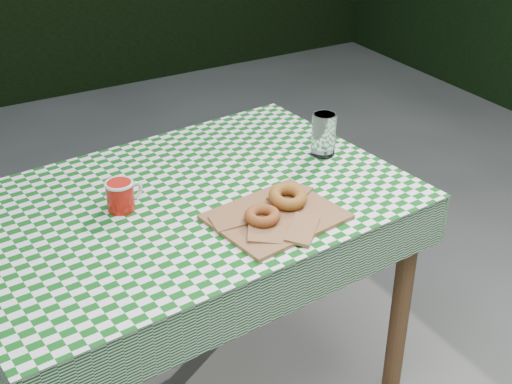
% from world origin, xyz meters
% --- Properties ---
extents(table, '(1.31, 0.94, 0.75)m').
position_xyz_m(table, '(0.03, -0.05, 0.38)').
color(table, brown).
rests_on(table, ground).
extents(tablecloth, '(1.33, 0.96, 0.01)m').
position_xyz_m(tablecloth, '(0.03, -0.05, 0.75)').
color(tablecloth, '#0C5113').
rests_on(tablecloth, table).
extents(paper_bag, '(0.37, 0.31, 0.02)m').
position_xyz_m(paper_bag, '(0.20, -0.27, 0.76)').
color(paper_bag, olive).
rests_on(paper_bag, tablecloth).
extents(bagel_front, '(0.13, 0.13, 0.03)m').
position_xyz_m(bagel_front, '(0.15, -0.28, 0.79)').
color(bagel_front, '#9B4D20').
rests_on(bagel_front, paper_bag).
extents(bagel_back, '(0.12, 0.12, 0.03)m').
position_xyz_m(bagel_back, '(0.26, -0.23, 0.79)').
color(bagel_back, '#98511F').
rests_on(bagel_back, paper_bag).
extents(coffee_mug, '(0.18, 0.18, 0.08)m').
position_xyz_m(coffee_mug, '(-0.14, -0.02, 0.80)').
color(coffee_mug, '#AD150B').
rests_on(coffee_mug, tablecloth).
extents(drinking_glass, '(0.08, 0.08, 0.14)m').
position_xyz_m(drinking_glass, '(0.53, -0.01, 0.82)').
color(drinking_glass, white).
rests_on(drinking_glass, tablecloth).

